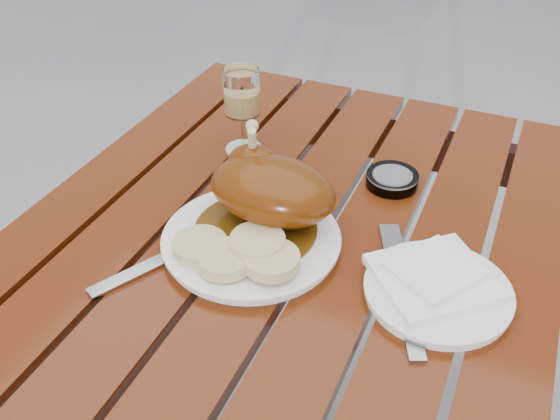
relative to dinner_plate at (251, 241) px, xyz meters
The scene contains 9 objects.
dinner_plate is the anchor object (origin of this frame).
roast_duck 0.08m from the dinner_plate, 84.75° to the left, with size 0.20×0.19×0.14m.
bread_dumplings 0.06m from the dinner_plate, 83.01° to the right, with size 0.19×0.12×0.03m.
wine_glass 0.28m from the dinner_plate, 118.63° to the left, with size 0.07×0.07×0.16m, color #EBC16B.
side_plate 0.28m from the dinner_plate, ahead, with size 0.20×0.20×0.02m, color white.
napkin 0.27m from the dinner_plate, ahead, with size 0.15×0.14×0.01m, color white.
ashtray 0.28m from the dinner_plate, 58.08° to the left, with size 0.09×0.09×0.02m, color #B2B7BC.
fork 0.15m from the dinner_plate, 136.81° to the right, with size 0.02×0.18×0.01m, color gray.
knife 0.24m from the dinner_plate, ahead, with size 0.02×0.23×0.01m, color gray.
Camera 1 is at (0.29, -0.60, 1.35)m, focal length 40.00 mm.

